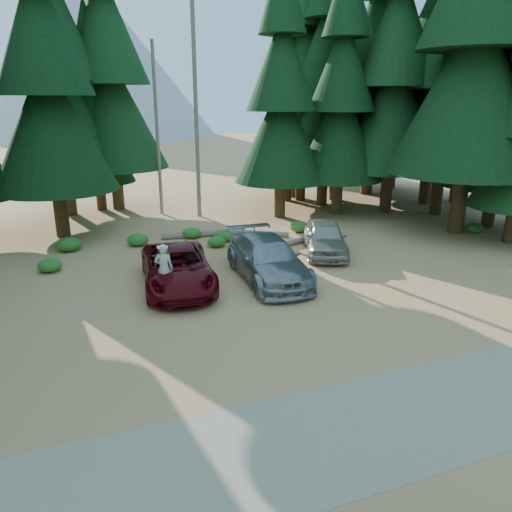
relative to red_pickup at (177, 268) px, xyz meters
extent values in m
plane|color=tan|center=(3.02, -3.37, -0.76)|extent=(160.00, 160.00, 0.00)
cube|color=tan|center=(3.02, -9.87, -0.75)|extent=(26.00, 3.50, 0.01)
cylinder|color=#6E6858|center=(3.82, 11.13, 5.24)|extent=(0.24, 0.24, 12.00)
cylinder|color=#6E6858|center=(1.82, 12.63, 4.24)|extent=(0.20, 0.20, 10.00)
cone|color=#999DA1|center=(3.02, 81.63, 13.24)|extent=(44.00, 44.00, 28.00)
cone|color=#999DA1|center=(-4.98, 91.63, 9.24)|extent=(36.00, 36.00, 20.00)
imported|color=#5D080F|center=(0.00, 0.00, 0.00)|extent=(3.15, 5.72, 1.52)
imported|color=#96999E|center=(3.52, -0.45, 0.06)|extent=(2.60, 5.75, 1.63)
imported|color=#A6A294|center=(7.26, 1.72, 0.00)|extent=(3.36, 4.80, 1.52)
imported|color=beige|center=(-0.70, -1.09, 0.41)|extent=(0.77, 0.64, 1.80)
cylinder|color=white|center=(-0.70, -1.04, 1.18)|extent=(0.36, 0.36, 0.04)
cylinder|color=#6E6858|center=(2.84, 6.51, -0.60)|extent=(4.41, 0.80, 0.31)
cylinder|color=#6E6858|center=(5.45, 5.74, -0.62)|extent=(3.00, 2.00, 0.28)
cylinder|color=#6E6858|center=(6.83, 3.63, -0.61)|extent=(4.45, 1.86, 0.30)
ellipsoid|color=#2C7122|center=(-3.75, 6.44, -0.44)|extent=(1.17, 1.17, 0.64)
ellipsoid|color=#2C7122|center=(-0.59, 6.18, -0.48)|extent=(1.03, 1.03, 0.57)
ellipsoid|color=#2C7122|center=(2.19, 6.54, -0.50)|extent=(0.95, 0.95, 0.52)
ellipsoid|color=#2C7122|center=(2.91, 4.57, -0.51)|extent=(0.90, 0.90, 0.49)
ellipsoid|color=#2C7122|center=(3.52, 5.37, -0.48)|extent=(1.01, 1.01, 0.55)
ellipsoid|color=#2C7122|center=(7.85, 5.64, -0.47)|extent=(1.04, 1.04, 0.57)
ellipsoid|color=#2C7122|center=(-4.57, 3.63, -0.49)|extent=(0.97, 0.97, 0.54)
ellipsoid|color=#2C7122|center=(16.51, 2.13, -0.51)|extent=(0.91, 0.91, 0.50)
camera|label=1|loc=(-3.64, -17.66, 6.17)|focal=35.00mm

